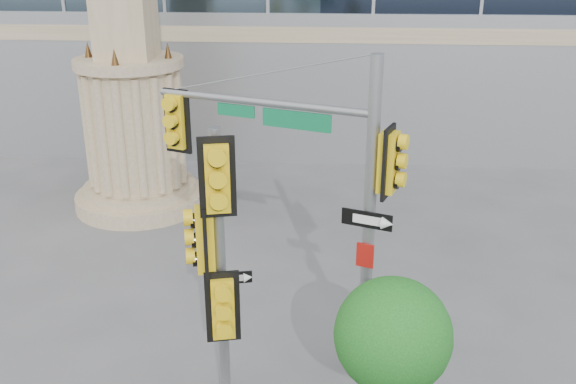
{
  "coord_description": "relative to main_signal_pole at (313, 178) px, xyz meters",
  "views": [
    {
      "loc": [
        0.56,
        -11.22,
        8.63
      ],
      "look_at": [
        -0.38,
        2.0,
        3.4
      ],
      "focal_mm": 40.0,
      "sensor_mm": 36.0,
      "label": 1
    }
  ],
  "objects": [
    {
      "name": "street_tree",
      "position": [
        1.54,
        -2.57,
        -2.01
      ],
      "size": [
        2.11,
        2.06,
        3.28
      ],
      "color": "tan",
      "rests_on": "ground"
    },
    {
      "name": "main_signal_pole",
      "position": [
        0.0,
        0.0,
        0.0
      ],
      "size": [
        4.99,
        2.21,
        6.72
      ],
      "rotation": [
        0.0,
        0.0,
        -0.35
      ],
      "color": "slate",
      "rests_on": "ground"
    },
    {
      "name": "ground",
      "position": [
        -0.2,
        -0.87,
        -4.17
      ],
      "size": [
        120.0,
        120.0,
        0.0
      ],
      "primitive_type": "plane",
      "color": "#545456",
      "rests_on": "ground"
    },
    {
      "name": "secondary_signal_pole",
      "position": [
        -1.63,
        -2.01,
        -0.81
      ],
      "size": [
        1.05,
        0.76,
        5.71
      ],
      "rotation": [
        0.0,
        0.0,
        0.23
      ],
      "color": "slate",
      "rests_on": "ground"
    },
    {
      "name": "monument",
      "position": [
        -6.2,
        8.13,
        1.35
      ],
      "size": [
        4.4,
        4.4,
        16.6
      ],
      "color": "tan",
      "rests_on": "ground"
    }
  ]
}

